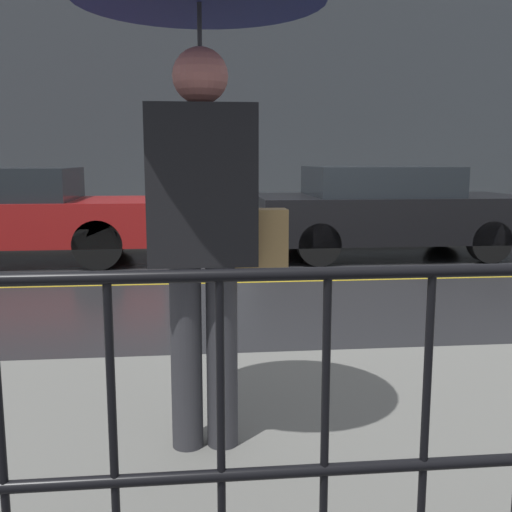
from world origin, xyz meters
The scene contains 8 objects.
ground_plane centered at (0.00, 0.00, 0.00)m, with size 80.00×80.00×0.00m, color #262628.
sidewalk_near centered at (0.00, -4.41, 0.06)m, with size 28.00×2.71×0.13m.
sidewalk_far centered at (0.00, 4.12, 0.06)m, with size 28.00×2.13×0.13m.
lane_marking centered at (0.00, 0.00, 0.00)m, with size 25.20×0.12×0.01m.
building_storefront centered at (0.00, 5.33, 2.60)m, with size 28.00×0.30×5.21m.
pedestrian centered at (-1.48, -4.39, 1.88)m, with size 1.08×1.08×2.24m.
car_red centered at (-4.29, 1.82, 0.71)m, with size 4.63×1.75×1.35m.
car_black centered at (1.40, 1.82, 0.70)m, with size 4.00×1.83×1.36m.
Camera 1 is at (-1.53, -7.07, 1.47)m, focal length 42.00 mm.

